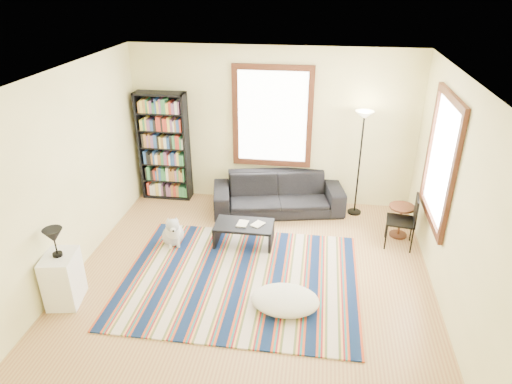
# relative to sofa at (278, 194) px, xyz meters

# --- Properties ---
(floor) EXTENTS (5.00, 5.00, 0.10)m
(floor) POSITION_rel_sofa_xyz_m (-0.17, -2.05, -0.38)
(floor) COLOR tan
(floor) RESTS_ON ground
(ceiling) EXTENTS (5.00, 5.00, 0.10)m
(ceiling) POSITION_rel_sofa_xyz_m (-0.17, -2.05, 2.52)
(ceiling) COLOR white
(ceiling) RESTS_ON floor
(wall_back) EXTENTS (5.00, 0.10, 2.80)m
(wall_back) POSITION_rel_sofa_xyz_m (-0.17, 0.50, 1.07)
(wall_back) COLOR #FFF3AB
(wall_back) RESTS_ON floor
(wall_front) EXTENTS (5.00, 0.10, 2.80)m
(wall_front) POSITION_rel_sofa_xyz_m (-0.17, -4.60, 1.07)
(wall_front) COLOR #FFF3AB
(wall_front) RESTS_ON floor
(wall_left) EXTENTS (0.10, 5.00, 2.80)m
(wall_left) POSITION_rel_sofa_xyz_m (-2.72, -2.05, 1.07)
(wall_left) COLOR #FFF3AB
(wall_left) RESTS_ON floor
(wall_right) EXTENTS (0.10, 5.00, 2.80)m
(wall_right) POSITION_rel_sofa_xyz_m (2.38, -2.05, 1.07)
(wall_right) COLOR #FFF3AB
(wall_right) RESTS_ON floor
(window_back) EXTENTS (1.20, 0.06, 1.60)m
(window_back) POSITION_rel_sofa_xyz_m (-0.17, 0.42, 1.27)
(window_back) COLOR white
(window_back) RESTS_ON wall_back
(window_right) EXTENTS (0.06, 1.20, 1.60)m
(window_right) POSITION_rel_sofa_xyz_m (2.30, -1.25, 1.27)
(window_right) COLOR white
(window_right) RESTS_ON wall_right
(rug) EXTENTS (3.25, 2.60, 0.02)m
(rug) POSITION_rel_sofa_xyz_m (-0.31, -2.11, -0.32)
(rug) COLOR #0D1D41
(rug) RESTS_ON floor
(sofa) EXTENTS (1.34, 2.40, 0.66)m
(sofa) POSITION_rel_sofa_xyz_m (0.00, 0.00, 0.00)
(sofa) COLOR black
(sofa) RESTS_ON floor
(bookshelf) EXTENTS (0.90, 0.30, 2.00)m
(bookshelf) POSITION_rel_sofa_xyz_m (-2.12, 0.27, 0.67)
(bookshelf) COLOR black
(bookshelf) RESTS_ON floor
(coffee_table) EXTENTS (0.94, 0.59, 0.36)m
(coffee_table) POSITION_rel_sofa_xyz_m (-0.41, -1.20, -0.15)
(coffee_table) COLOR black
(coffee_table) RESTS_ON floor
(book_a) EXTENTS (0.18, 0.23, 0.02)m
(book_a) POSITION_rel_sofa_xyz_m (-0.51, -1.20, 0.04)
(book_a) COLOR beige
(book_a) RESTS_ON coffee_table
(book_b) EXTENTS (0.23, 0.25, 0.02)m
(book_b) POSITION_rel_sofa_xyz_m (-0.26, -1.15, 0.04)
(book_b) COLOR beige
(book_b) RESTS_ON coffee_table
(floor_cushion) EXTENTS (1.07, 0.96, 0.22)m
(floor_cushion) POSITION_rel_sofa_xyz_m (0.36, -2.60, -0.22)
(floor_cushion) COLOR beige
(floor_cushion) RESTS_ON floor
(floor_lamp) EXTENTS (0.30, 0.30, 1.86)m
(floor_lamp) POSITION_rel_sofa_xyz_m (1.36, 0.10, 0.60)
(floor_lamp) COLOR black
(floor_lamp) RESTS_ON floor
(side_table) EXTENTS (0.52, 0.52, 0.54)m
(side_table) POSITION_rel_sofa_xyz_m (2.03, -0.59, -0.06)
(side_table) COLOR #3E190F
(side_table) RESTS_ON floor
(folding_chair) EXTENTS (0.47, 0.45, 0.86)m
(folding_chair) POSITION_rel_sofa_xyz_m (1.98, -0.88, 0.10)
(folding_chair) COLOR black
(folding_chair) RESTS_ON floor
(white_cabinet) EXTENTS (0.46, 0.56, 0.70)m
(white_cabinet) POSITION_rel_sofa_xyz_m (-2.47, -2.88, 0.02)
(white_cabinet) COLOR white
(white_cabinet) RESTS_ON floor
(table_lamp) EXTENTS (0.27, 0.27, 0.38)m
(table_lamp) POSITION_rel_sofa_xyz_m (-2.47, -2.88, 0.56)
(table_lamp) COLOR black
(table_lamp) RESTS_ON white_cabinet
(dog) EXTENTS (0.54, 0.63, 0.53)m
(dog) POSITION_rel_sofa_xyz_m (-1.51, -1.35, -0.07)
(dog) COLOR silver
(dog) RESTS_ON floor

